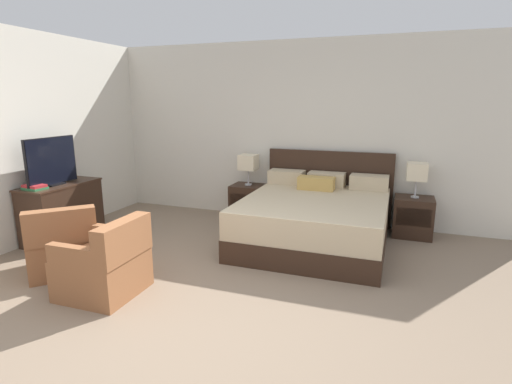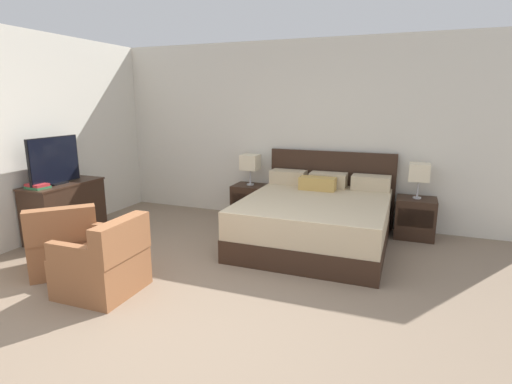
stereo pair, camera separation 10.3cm
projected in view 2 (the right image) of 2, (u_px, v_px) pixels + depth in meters
name	position (u px, v px, depth m)	size (l,w,h in m)	color
ground_plane	(176.00, 325.00, 3.34)	(10.09, 10.09, 0.00)	#84705B
wall_back	(292.00, 132.00, 6.12)	(6.91, 0.06, 2.71)	silver
wall_left	(40.00, 137.00, 5.30)	(0.06, 5.16, 2.71)	silver
bed	(316.00, 219.00, 5.18)	(1.85, 2.03, 1.11)	#332116
nightstand_left	(250.00, 202.00, 6.28)	(0.51, 0.43, 0.55)	#332116
nightstand_right	(415.00, 218.00, 5.43)	(0.51, 0.43, 0.55)	#332116
table_lamp_left	(250.00, 163.00, 6.14)	(0.26, 0.26, 0.48)	#B7B7BC
table_lamp_right	(419.00, 173.00, 5.29)	(0.26, 0.26, 0.48)	#B7B7BC
dresser	(65.00, 209.00, 5.40)	(0.49, 1.06, 0.76)	#332116
tv	(54.00, 161.00, 5.18)	(0.18, 0.77, 0.62)	black
book_red_cover	(38.00, 187.00, 4.98)	(0.25, 0.20, 0.03)	#2D7042
book_blue_cover	(37.00, 185.00, 4.98)	(0.26, 0.18, 0.03)	#B7282D
armchair_by_window	(64.00, 245.00, 4.39)	(0.97, 0.97, 0.76)	#935B38
armchair_companion	(104.00, 265.00, 3.86)	(0.70, 0.69, 0.76)	#935B38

